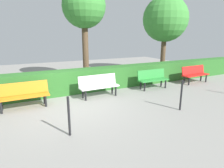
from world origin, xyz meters
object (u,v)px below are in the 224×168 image
object	(u,v)px
tree_near	(165,19)
bench_green	(153,78)
bench_orange	(23,94)
bench_red	(195,73)
tree_mid	(84,7)
bench_white	(99,85)

from	to	relation	value
tree_near	bench_green	bearing A→B (deg)	42.75
bench_green	bench_orange	world-z (taller)	same
bench_red	tree_mid	bearing A→B (deg)	-33.92
bench_orange	tree_near	world-z (taller)	tree_near
tree_mid	bench_white	bearing A→B (deg)	80.52
bench_green	tree_near	size ratio (longest dim) A/B	0.32
bench_green	bench_white	xyz separation A→B (m)	(2.66, 0.00, 0.00)
bench_green	tree_near	distance (m)	4.75
bench_red	tree_near	bearing A→B (deg)	-96.62
bench_red	bench_orange	xyz separation A→B (m)	(8.00, -0.08, 0.00)
tree_near	bench_white	bearing A→B (deg)	25.45
bench_white	bench_orange	xyz separation A→B (m)	(2.74, 0.01, 0.00)
bench_green	bench_red	bearing A→B (deg)	179.13
bench_orange	tree_near	size ratio (longest dim) A/B	0.35
bench_white	tree_near	xyz separation A→B (m)	(-5.47, -2.61, 2.81)
bench_red	bench_white	bearing A→B (deg)	-3.15
bench_red	bench_white	xyz separation A→B (m)	(5.27, -0.08, -0.00)
bench_white	bench_orange	size ratio (longest dim) A/B	0.97
bench_green	bench_white	world-z (taller)	same
bench_white	bench_green	bearing A→B (deg)	178.58
bench_green	tree_mid	size ratio (longest dim) A/B	0.30
bench_orange	bench_green	bearing A→B (deg)	179.44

